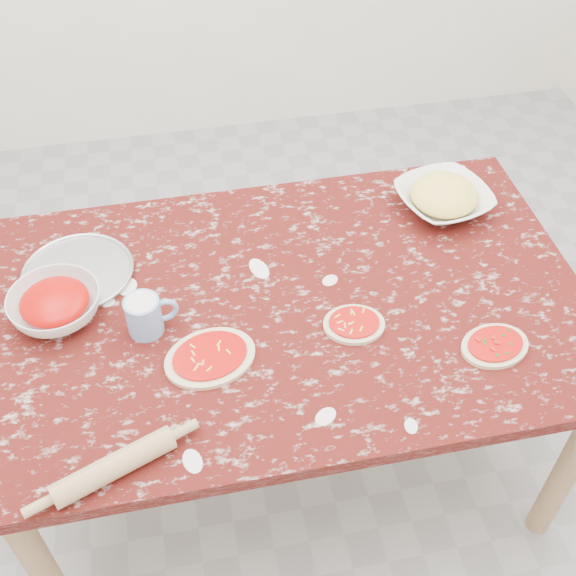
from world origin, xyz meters
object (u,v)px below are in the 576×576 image
(worktable, at_px, (288,321))
(sauce_bowl, at_px, (56,306))
(flour_mug, at_px, (145,315))
(rolling_pin, at_px, (114,466))
(cheese_bowl, at_px, (443,200))
(pizza_tray, at_px, (78,273))

(worktable, distance_m, sauce_bowl, 0.61)
(flour_mug, height_order, rolling_pin, flour_mug)
(sauce_bowl, bearing_deg, cheese_bowl, 10.77)
(sauce_bowl, xyz_separation_m, flour_mug, (0.23, -0.10, 0.02))
(rolling_pin, bearing_deg, sauce_bowl, 104.94)
(pizza_tray, relative_size, cheese_bowl, 1.12)
(sauce_bowl, bearing_deg, flour_mug, -22.76)
(worktable, xyz_separation_m, flour_mug, (-0.37, -0.03, 0.14))
(cheese_bowl, bearing_deg, worktable, -151.95)
(worktable, relative_size, cheese_bowl, 5.97)
(pizza_tray, height_order, flour_mug, flour_mug)
(pizza_tray, xyz_separation_m, rolling_pin, (0.08, -0.64, 0.02))
(flour_mug, bearing_deg, sauce_bowl, 157.24)
(worktable, xyz_separation_m, sauce_bowl, (-0.60, 0.07, 0.12))
(worktable, height_order, flour_mug, flour_mug)
(worktable, bearing_deg, pizza_tray, 158.81)
(sauce_bowl, bearing_deg, rolling_pin, -75.06)
(sauce_bowl, bearing_deg, worktable, -6.63)
(worktable, relative_size, flour_mug, 11.80)
(worktable, distance_m, cheese_bowl, 0.62)
(rolling_pin, bearing_deg, pizza_tray, 97.35)
(cheese_bowl, height_order, flour_mug, flour_mug)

